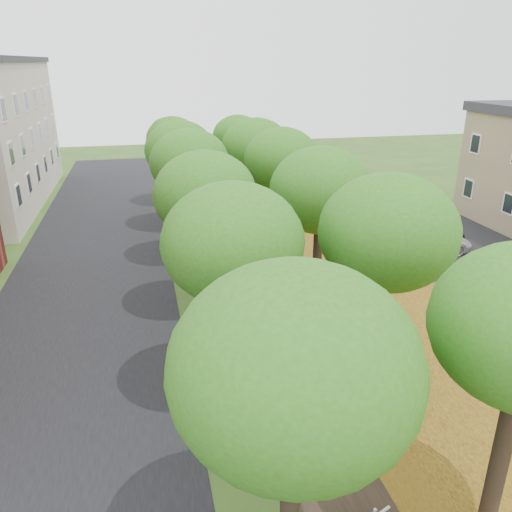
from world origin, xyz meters
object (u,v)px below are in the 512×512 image
car_red (492,278)px  car_white (429,240)px  car_grey (424,234)px  car_silver (500,282)px

car_red → car_white: bearing=-7.9°
car_white → car_grey: bearing=11.0°
car_grey → car_red: bearing=168.5°
car_red → car_grey: (0.00, 6.03, 0.16)m
car_red → car_grey: size_ratio=0.70×
car_silver → car_white: car_silver is taller
car_silver → car_red: (0.00, 0.50, -0.03)m
car_silver → car_red: size_ratio=1.02×
car_silver → car_red: 0.50m
car_red → car_white: (0.00, 5.47, 0.03)m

